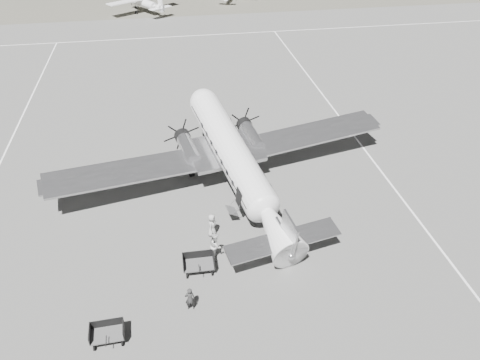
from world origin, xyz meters
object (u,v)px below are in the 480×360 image
object	(u,v)px
light_plane_left	(144,4)
ground_crew	(190,299)
baggage_cart_far	(107,334)
passenger	(212,225)
ramp_agent	(216,246)
baggage_cart_near	(199,264)
dc3_airliner	(235,161)

from	to	relation	value
light_plane_left	ground_crew	bearing A→B (deg)	-121.07
light_plane_left	baggage_cart_far	xyz separation A→B (m)	(-2.07, -62.70, -0.74)
passenger	baggage_cart_far	bearing A→B (deg)	163.66
baggage_cart_far	passenger	xyz separation A→B (m)	(6.20, 7.22, 0.32)
baggage_cart_far	ramp_agent	world-z (taller)	ramp_agent
ground_crew	passenger	size ratio (longest dim) A/B	0.92
light_plane_left	ramp_agent	bearing A→B (deg)	-119.07
baggage_cart_near	ramp_agent	size ratio (longest dim) A/B	1.05
baggage_cart_far	ramp_agent	size ratio (longest dim) A/B	0.97
dc3_airliner	light_plane_left	xyz separation A→B (m)	(-6.46, 50.67, -1.29)
baggage_cart_far	passenger	bearing A→B (deg)	47.38
baggage_cart_far	dc3_airliner	bearing A→B (deg)	52.72
ramp_agent	passenger	size ratio (longest dim) A/B	1.12
dc3_airliner	baggage_cart_near	distance (m)	8.87
dc3_airliner	passenger	bearing A→B (deg)	-128.01
baggage_cart_near	ground_crew	distance (m)	2.85
light_plane_left	ground_crew	world-z (taller)	light_plane_left
ground_crew	ramp_agent	xyz separation A→B (m)	(1.88, 3.77, 0.16)
passenger	light_plane_left	bearing A→B (deg)	28.60
ramp_agent	light_plane_left	bearing A→B (deg)	9.87
baggage_cart_far	passenger	world-z (taller)	passenger
dc3_airliner	passenger	world-z (taller)	dc3_airliner
light_plane_left	ground_crew	distance (m)	61.36
ground_crew	passenger	xyz separation A→B (m)	(1.89, 5.84, 0.06)
light_plane_left	passenger	distance (m)	55.64
baggage_cart_far	light_plane_left	bearing A→B (deg)	86.17
baggage_cart_far	ramp_agent	bearing A→B (deg)	37.82
passenger	baggage_cart_near	bearing A→B (deg)	-176.50
ramp_agent	passenger	distance (m)	2.07
baggage_cart_near	ramp_agent	world-z (taller)	ramp_agent
baggage_cart_near	ground_crew	xyz separation A→B (m)	(-0.72, -2.75, 0.22)
passenger	ramp_agent	bearing A→B (deg)	-156.08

